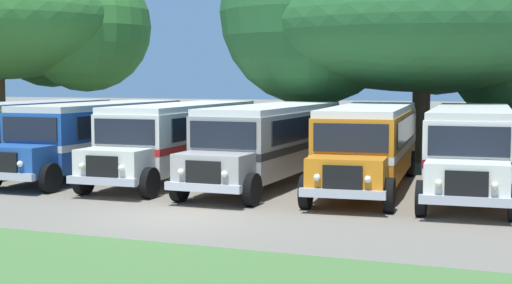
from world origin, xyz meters
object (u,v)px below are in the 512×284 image
at_px(parked_bus_slot_2, 181,137).
at_px(parked_bus_slot_4, 369,142).
at_px(parked_bus_slot_0, 25,132).
at_px(parked_bus_slot_5, 471,145).
at_px(parked_bus_slot_3, 271,140).
at_px(broad_shade_tree, 425,23).
at_px(parked_bus_slot_1, 99,134).

bearing_deg(parked_bus_slot_2, parked_bus_slot_4, 89.61).
bearing_deg(parked_bus_slot_0, parked_bus_slot_5, 88.59).
relative_size(parked_bus_slot_3, broad_shade_tree, 0.61).
bearing_deg(parked_bus_slot_2, parked_bus_slot_0, -89.53).
height_order(parked_bus_slot_0, parked_bus_slot_4, same).
distance_m(parked_bus_slot_1, parked_bus_slot_2, 3.58).
distance_m(parked_bus_slot_3, broad_shade_tree, 11.52).
xyz_separation_m(parked_bus_slot_3, parked_bus_slot_4, (3.52, 0.30, 0.00)).
xyz_separation_m(parked_bus_slot_5, broad_shade_tree, (-3.03, 9.45, 4.73)).
bearing_deg(parked_bus_slot_2, parked_bus_slot_1, -89.52).
xyz_separation_m(parked_bus_slot_0, parked_bus_slot_5, (17.70, 0.45, 0.00)).
relative_size(parked_bus_slot_3, parked_bus_slot_5, 0.99).
xyz_separation_m(parked_bus_slot_0, parked_bus_slot_2, (7.04, 0.28, 0.00)).
relative_size(parked_bus_slot_0, broad_shade_tree, 0.61).
distance_m(parked_bus_slot_0, parked_bus_slot_2, 7.04).
relative_size(parked_bus_slot_1, broad_shade_tree, 0.61).
height_order(parked_bus_slot_2, parked_bus_slot_3, same).
relative_size(parked_bus_slot_1, parked_bus_slot_3, 1.00).
distance_m(parked_bus_slot_0, parked_bus_slot_5, 17.70).
relative_size(parked_bus_slot_0, parked_bus_slot_1, 1.00).
height_order(parked_bus_slot_2, broad_shade_tree, broad_shade_tree).
bearing_deg(parked_bus_slot_5, parked_bus_slot_0, -92.58).
bearing_deg(parked_bus_slot_0, parked_bus_slot_4, 88.97).
bearing_deg(parked_bus_slot_2, parked_bus_slot_3, 86.27).
distance_m(parked_bus_slot_1, parked_bus_slot_5, 14.24).
xyz_separation_m(parked_bus_slot_1, parked_bus_slot_5, (14.24, 0.32, 0.00)).
bearing_deg(parked_bus_slot_3, parked_bus_slot_5, 92.59).
xyz_separation_m(parked_bus_slot_0, broad_shade_tree, (14.67, 9.91, 4.73)).
xyz_separation_m(parked_bus_slot_0, parked_bus_slot_3, (10.75, 0.16, 0.00)).
xyz_separation_m(parked_bus_slot_2, parked_bus_slot_4, (7.23, 0.18, 0.00)).
relative_size(parked_bus_slot_1, parked_bus_slot_4, 0.99).
bearing_deg(parked_bus_slot_4, parked_bus_slot_2, -93.97).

